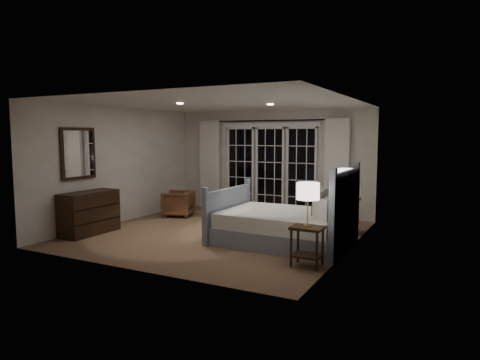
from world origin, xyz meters
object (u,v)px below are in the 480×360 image
at_px(nightstand_right, 345,210).
at_px(armchair, 178,203).
at_px(bed, 286,225).
at_px(nightstand_left, 307,240).
at_px(lamp_right, 346,175).
at_px(lamp_left, 308,192).
at_px(dresser, 89,213).

xyz_separation_m(nightstand_right, armchair, (-3.90, -0.07, -0.15)).
bearing_deg(bed, nightstand_left, -55.97).
relative_size(bed, lamp_right, 3.88).
xyz_separation_m(nightstand_left, lamp_right, (-0.04, 2.40, 0.76)).
bearing_deg(armchair, lamp_left, 41.96).
distance_m(nightstand_left, lamp_right, 2.52).
distance_m(bed, nightstand_right, 1.47).
xyz_separation_m(nightstand_left, nightstand_right, (-0.04, 2.40, 0.07)).
xyz_separation_m(bed, nightstand_right, (0.73, 1.27, 0.12)).
bearing_deg(bed, nightstand_right, 60.26).
bearing_deg(nightstand_right, armchair, -179.04).
xyz_separation_m(nightstand_right, lamp_left, (0.04, -2.40, 0.65)).
xyz_separation_m(lamp_right, armchair, (-3.90, -0.07, -0.85)).
relative_size(nightstand_right, lamp_left, 1.07).
bearing_deg(lamp_left, armchair, 149.34).
distance_m(nightstand_right, dresser, 4.96).
xyz_separation_m(bed, lamp_left, (0.76, -1.13, 0.77)).
bearing_deg(lamp_left, bed, 124.03).
bearing_deg(nightstand_right, lamp_left, -89.11).
height_order(nightstand_left, nightstand_right, nightstand_right).
bearing_deg(nightstand_right, lamp_right, 180.00).
bearing_deg(lamp_right, dresser, -151.89).
height_order(nightstand_left, lamp_left, lamp_left).
distance_m(lamp_right, dresser, 5.01).
relative_size(bed, nightstand_left, 3.83).
height_order(bed, dresser, bed).
bearing_deg(nightstand_left, armchair, 149.34).
bearing_deg(dresser, lamp_right, 28.11).
distance_m(nightstand_left, lamp_left, 0.71).
bearing_deg(bed, dresser, -163.72).
xyz_separation_m(bed, armchair, (-3.18, 1.21, -0.03)).
height_order(bed, nightstand_left, bed).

